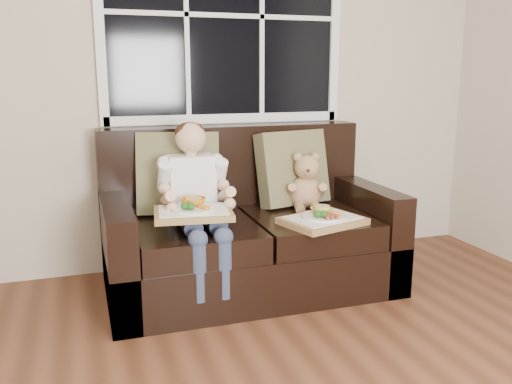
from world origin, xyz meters
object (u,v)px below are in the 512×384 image
object	(u,v)px
child	(195,190)
tray_right	(323,219)
loveseat	(247,236)
tray_left	(193,211)
teddy_bear	(306,185)

from	to	relation	value
child	tray_right	world-z (taller)	child
loveseat	tray_left	size ratio (longest dim) A/B	3.82
loveseat	child	size ratio (longest dim) A/B	1.94
tray_left	tray_right	distance (m)	0.74
loveseat	child	world-z (taller)	child
tray_right	teddy_bear	bearing A→B (deg)	64.30
child	teddy_bear	world-z (taller)	child
child	tray_left	distance (m)	0.21
child	tray_right	distance (m)	0.74
tray_left	loveseat	bearing A→B (deg)	45.65
loveseat	teddy_bear	bearing A→B (deg)	3.50
loveseat	teddy_bear	size ratio (longest dim) A/B	4.59
loveseat	tray_right	size ratio (longest dim) A/B	3.35
teddy_bear	tray_right	world-z (taller)	teddy_bear
tray_left	tray_right	size ratio (longest dim) A/B	0.88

